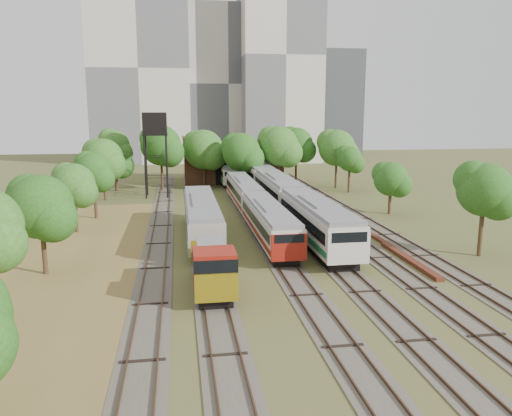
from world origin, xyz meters
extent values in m
plane|color=#475123|center=(0.00, 0.00, 0.00)|extent=(240.00, 240.00, 0.00)
cube|color=brown|center=(-18.00, 8.00, 0.02)|extent=(14.00, 60.00, 0.04)
cube|color=#4C473D|center=(-12.00, 25.00, 0.03)|extent=(2.60, 80.00, 0.06)
cube|color=#472D1E|center=(-12.72, 25.00, 0.12)|extent=(0.08, 80.00, 0.14)
cube|color=#472D1E|center=(-11.28, 25.00, 0.12)|extent=(0.08, 80.00, 0.14)
cube|color=#4C473D|center=(-8.00, 25.00, 0.03)|extent=(2.60, 80.00, 0.06)
cube|color=#472D1E|center=(-8.72, 25.00, 0.12)|extent=(0.08, 80.00, 0.14)
cube|color=#472D1E|center=(-7.28, 25.00, 0.12)|extent=(0.08, 80.00, 0.14)
cube|color=#4C473D|center=(-2.00, 25.00, 0.03)|extent=(2.60, 80.00, 0.06)
cube|color=#472D1E|center=(-2.72, 25.00, 0.12)|extent=(0.08, 80.00, 0.14)
cube|color=#472D1E|center=(-1.28, 25.00, 0.12)|extent=(0.08, 80.00, 0.14)
cube|color=#4C473D|center=(2.00, 25.00, 0.03)|extent=(2.60, 80.00, 0.06)
cube|color=#472D1E|center=(1.28, 25.00, 0.12)|extent=(0.08, 80.00, 0.14)
cube|color=#472D1E|center=(2.72, 25.00, 0.12)|extent=(0.08, 80.00, 0.14)
cube|color=#4C473D|center=(6.00, 25.00, 0.03)|extent=(2.60, 80.00, 0.06)
cube|color=#472D1E|center=(5.28, 25.00, 0.12)|extent=(0.08, 80.00, 0.14)
cube|color=#472D1E|center=(6.72, 25.00, 0.12)|extent=(0.08, 80.00, 0.14)
cube|color=#4C473D|center=(10.00, 25.00, 0.03)|extent=(2.60, 80.00, 0.06)
cube|color=#472D1E|center=(9.28, 25.00, 0.12)|extent=(0.08, 80.00, 0.14)
cube|color=#472D1E|center=(10.72, 25.00, 0.12)|extent=(0.08, 80.00, 0.14)
cube|color=black|center=(-2.00, 17.02, 0.37)|extent=(2.05, 15.64, 0.74)
cube|color=beige|center=(-2.00, 17.02, 1.91)|extent=(2.70, 17.00, 2.33)
cube|color=black|center=(-2.00, 17.02, 2.19)|extent=(2.76, 15.64, 0.79)
cube|color=slate|center=(-2.00, 17.02, 3.24)|extent=(2.48, 16.66, 0.34)
cube|color=maroon|center=(-2.00, 17.02, 1.26)|extent=(2.76, 16.66, 0.42)
cube|color=maroon|center=(-2.00, 8.57, 1.79)|extent=(2.74, 0.25, 2.09)
cube|color=black|center=(-2.00, 34.52, 0.37)|extent=(2.05, 15.64, 0.74)
cube|color=beige|center=(-2.00, 34.52, 1.91)|extent=(2.70, 17.00, 2.33)
cube|color=black|center=(-2.00, 34.52, 2.19)|extent=(2.76, 15.64, 0.79)
cube|color=slate|center=(-2.00, 34.52, 3.24)|extent=(2.48, 16.66, 0.34)
cube|color=maroon|center=(-2.00, 34.52, 1.26)|extent=(2.76, 16.66, 0.42)
cube|color=black|center=(2.00, 15.16, 0.43)|extent=(2.39, 15.64, 0.87)
cube|color=beige|center=(2.00, 15.16, 2.23)|extent=(3.15, 17.00, 2.71)
cube|color=black|center=(2.00, 15.16, 2.55)|extent=(3.21, 15.64, 0.92)
cube|color=slate|center=(2.00, 15.16, 3.78)|extent=(2.90, 16.66, 0.39)
cube|color=#1A6A3A|center=(2.00, 15.16, 1.47)|extent=(3.21, 16.66, 0.49)
cube|color=beige|center=(2.00, 6.71, 2.09)|extent=(3.19, 0.25, 2.44)
cube|color=black|center=(2.00, 32.66, 0.43)|extent=(2.39, 15.64, 0.87)
cube|color=beige|center=(2.00, 32.66, 2.23)|extent=(3.15, 17.00, 2.71)
cube|color=black|center=(2.00, 32.66, 2.55)|extent=(3.21, 15.64, 0.92)
cube|color=slate|center=(2.00, 32.66, 3.78)|extent=(2.90, 16.66, 0.39)
cube|color=#1A6A3A|center=(2.00, 32.66, 1.47)|extent=(3.21, 16.66, 0.49)
cube|color=black|center=(2.00, 50.16, 0.43)|extent=(2.39, 15.64, 0.87)
cube|color=beige|center=(2.00, 50.16, 2.23)|extent=(3.15, 17.00, 2.71)
cube|color=black|center=(2.00, 50.16, 2.55)|extent=(3.21, 15.64, 0.92)
cube|color=slate|center=(2.00, 50.16, 3.78)|extent=(2.90, 16.66, 0.39)
cube|color=#1A6A3A|center=(2.00, 50.16, 1.47)|extent=(3.21, 16.66, 0.49)
cube|color=black|center=(-2.00, 56.00, 0.37)|extent=(2.03, 14.72, 0.74)
cube|color=beige|center=(-2.00, 56.00, 1.89)|extent=(2.67, 16.00, 2.30)
cube|color=black|center=(-2.00, 56.00, 2.17)|extent=(2.73, 14.72, 0.78)
cube|color=slate|center=(-2.00, 56.00, 3.21)|extent=(2.46, 15.68, 0.33)
cube|color=#1A6A3A|center=(-2.00, 56.00, 1.24)|extent=(2.73, 15.68, 0.41)
cube|color=beige|center=(-2.00, 48.05, 1.77)|extent=(2.71, 0.25, 2.07)
cube|color=black|center=(-8.00, 5.32, 0.43)|extent=(2.11, 7.20, 0.86)
cube|color=maroon|center=(-8.00, 6.12, 1.58)|extent=(2.40, 4.40, 1.44)
cube|color=maroon|center=(-8.00, 2.72, 2.16)|extent=(2.59, 2.50, 2.59)
cube|color=black|center=(-8.00, 2.72, 2.79)|extent=(2.64, 2.55, 0.86)
cube|color=gold|center=(-8.00, 1.37, 1.54)|extent=(2.59, 0.20, 1.73)
cube|color=gold|center=(-8.00, 9.27, 1.54)|extent=(2.59, 0.20, 1.73)
cube|color=slate|center=(-8.00, 5.32, 3.17)|extent=(1.92, 3.60, 0.19)
cube|color=black|center=(-8.00, 19.32, 0.41)|extent=(2.23, 16.56, 0.81)
cube|color=gray|center=(-8.00, 19.32, 2.08)|extent=(2.94, 18.00, 2.54)
cube|color=black|center=(-8.00, 19.32, 2.38)|extent=(3.00, 16.56, 0.86)
cube|color=slate|center=(-8.00, 19.32, 3.53)|extent=(2.71, 17.64, 0.37)
cylinder|color=black|center=(-14.49, 42.29, 4.28)|extent=(0.21, 0.21, 8.56)
cylinder|color=black|center=(-11.60, 42.29, 4.28)|extent=(0.21, 0.21, 8.56)
cylinder|color=black|center=(-14.49, 45.17, 4.28)|extent=(0.21, 0.21, 8.56)
cylinder|color=black|center=(-11.60, 45.17, 4.28)|extent=(0.21, 0.21, 8.56)
cube|color=black|center=(-13.04, 43.73, 8.66)|extent=(3.37, 3.37, 0.20)
cube|color=black|center=(-13.04, 43.73, 10.20)|extent=(3.21, 3.21, 2.89)
cube|color=#582819|center=(8.00, 9.20, 0.16)|extent=(0.65, 9.82, 0.33)
cube|color=#582819|center=(8.20, 13.58, 0.14)|extent=(0.53, 8.41, 0.27)
cube|color=#3B1D15|center=(-1.00, 58.00, 2.75)|extent=(16.00, 11.00, 5.50)
cube|color=#3B1D15|center=(-5.00, 58.00, 6.10)|extent=(8.45, 11.55, 2.96)
cube|color=#3B1D15|center=(3.00, 58.00, 6.10)|extent=(8.45, 11.55, 2.96)
cube|color=black|center=(-1.00, 52.55, 2.20)|extent=(6.40, 0.15, 4.12)
cylinder|color=#382616|center=(-19.92, 10.46, 1.99)|extent=(0.36, 0.36, 3.98)
sphere|color=#214713|center=(-19.92, 10.46, 5.07)|extent=(4.67, 4.67, 4.67)
cylinder|color=#382616|center=(-20.17, 23.61, 1.88)|extent=(0.36, 0.36, 3.76)
sphere|color=#214713|center=(-20.17, 23.61, 4.79)|extent=(4.14, 4.14, 4.14)
cylinder|color=#382616|center=(-19.27, 30.01, 2.09)|extent=(0.36, 0.36, 4.18)
sphere|color=#214713|center=(-19.27, 30.01, 5.33)|extent=(4.09, 4.09, 4.09)
cylinder|color=#382616|center=(-19.90, 42.01, 2.20)|extent=(0.36, 0.36, 4.41)
sphere|color=#214713|center=(-19.90, 42.01, 5.61)|extent=(5.34, 5.34, 5.34)
cylinder|color=#382616|center=(-19.38, 50.03, 1.76)|extent=(0.36, 0.36, 3.52)
sphere|color=#214713|center=(-19.38, 50.03, 4.48)|extent=(5.05, 5.05, 5.05)
cylinder|color=#382616|center=(-19.23, 49.68, 2.65)|extent=(0.36, 0.36, 5.29)
sphere|color=#214713|center=(-19.23, 49.68, 6.74)|extent=(4.63, 4.63, 4.63)
cylinder|color=#382616|center=(-12.53, 49.67, 2.66)|extent=(0.36, 0.36, 5.32)
sphere|color=#214713|center=(-12.53, 49.67, 6.77)|extent=(6.04, 6.04, 6.04)
cylinder|color=#382616|center=(-6.02, 52.06, 2.31)|extent=(0.36, 0.36, 4.62)
sphere|color=#214713|center=(-6.02, 52.06, 5.89)|extent=(6.19, 6.19, 6.19)
cylinder|color=#382616|center=(-0.66, 47.09, 2.28)|extent=(0.36, 0.36, 4.56)
sphere|color=#214713|center=(-0.66, 47.09, 5.80)|extent=(5.73, 5.73, 5.73)
cylinder|color=#382616|center=(5.17, 47.90, 2.58)|extent=(0.36, 0.36, 5.17)
sphere|color=#214713|center=(5.17, 47.90, 6.58)|extent=(6.03, 6.03, 6.03)
cylinder|color=#382616|center=(8.73, 51.45, 2.60)|extent=(0.36, 0.36, 5.21)
sphere|color=#214713|center=(8.73, 51.45, 6.63)|extent=(5.29, 5.29, 5.29)
cylinder|color=#382616|center=(14.14, 47.37, 2.46)|extent=(0.36, 0.36, 4.92)
sphere|color=#214713|center=(14.14, 47.37, 6.26)|extent=(5.61, 5.61, 5.61)
cylinder|color=#382616|center=(14.49, 9.90, 2.19)|extent=(0.36, 0.36, 4.38)
sphere|color=#214713|center=(14.49, 9.90, 5.57)|extent=(4.38, 4.38, 4.38)
cylinder|color=#382616|center=(14.20, 27.28, 1.62)|extent=(0.36, 0.36, 3.24)
sphere|color=#214713|center=(14.20, 27.28, 4.12)|extent=(3.97, 3.97, 3.97)
cylinder|color=#382616|center=(14.78, 43.13, 1.95)|extent=(0.36, 0.36, 3.89)
sphere|color=#214713|center=(14.78, 43.13, 4.96)|extent=(3.67, 3.67, 3.67)
cube|color=beige|center=(-18.00, 95.00, 21.00)|extent=(22.00, 16.00, 42.00)
cube|color=#AFAC9E|center=(2.00, 100.00, 18.00)|extent=(20.00, 18.00, 36.00)
cube|color=beige|center=(14.00, 92.00, 24.00)|extent=(18.00, 16.00, 48.00)
cube|color=#3A3C41|center=(34.00, 110.00, 14.00)|extent=(12.00, 12.00, 28.00)
camera|label=1|loc=(-10.02, -26.72, 11.85)|focal=35.00mm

